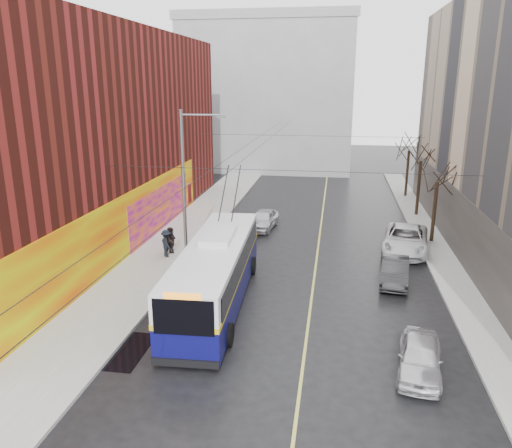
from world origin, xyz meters
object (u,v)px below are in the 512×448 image
Objects in this scene: pedestrian_a at (172,239)px; pedestrian_b at (171,241)px; streetlight_pole at (186,182)px; tree_mid at (422,151)px; parked_car_c at (405,239)px; trolleybus at (216,272)px; tree_far at (410,142)px; following_car at (263,219)px; parked_car_a at (420,357)px; pedestrian_c at (166,243)px; parked_car_b at (395,271)px; tree_near at (438,170)px.

pedestrian_b is (0.10, -0.57, 0.10)m from pedestrian_a.
streetlight_pole is at bearing -142.50° from pedestrian_a.
tree_mid reaches higher than parked_car_c.
pedestrian_b is at bearing 122.53° from trolleybus.
tree_far reaches higher than following_car.
parked_car_a is 19.76m from following_car.
parked_car_c is at bearing -102.38° from tree_mid.
tree_mid is 21.42m from pedestrian_c.
tree_mid reaches higher than parked_car_a.
trolleybus is at bearing -127.92° from parked_car_c.
parked_car_b is 12.44m from following_car.
trolleybus is 13.87m from parked_car_c.
pedestrian_c reaches higher than parked_car_c.
tree_far is 1.62× the size of parked_car_b.
parked_car_a is 17.63m from pedestrian_a.
following_car is at bearing 172.59° from tree_near.
parked_car_c is at bearing -13.74° from following_car.
tree_near is at bearing -51.18° from pedestrian_b.
parked_car_c is (10.11, 9.46, -0.81)m from trolleybus.
parked_car_a is 17.19m from pedestrian_b.
following_car is at bearing 85.70° from trolleybus.
pedestrian_b is at bearing -143.04° from tree_mid.
following_car is (-11.70, -12.48, -4.44)m from tree_far.
parked_car_b is (11.94, -1.56, -4.18)m from streetlight_pole.
pedestrian_c is at bearing 125.65° from trolleybus.
pedestrian_a is at bearing 147.89° from parked_car_a.
pedestrian_b reaches higher than following_car.
pedestrian_c is at bearing -116.58° from following_car.
trolleybus is 3.00× the size of following_car.
pedestrian_c reaches higher than pedestrian_a.
tree_mid reaches higher than parked_car_b.
tree_mid is at bearing 54.37° from trolleybus.
parked_car_b is (-3.20, -21.56, -4.47)m from tree_far.
parked_car_b is at bearing -102.40° from tree_mid.
pedestrian_c is at bearing 150.71° from parked_car_a.
streetlight_pole is 16.28m from tree_near.
pedestrian_b is (-16.45, -5.38, -3.96)m from tree_near.
trolleybus reaches higher than parked_car_a.
parked_car_c reaches higher than following_car.
parked_car_c reaches higher than parked_car_a.
following_car is (-11.70, 1.52, -4.27)m from tree_near.
pedestrian_a is (-14.55, -2.70, 0.10)m from parked_car_c.
pedestrian_c is (-14.58, -3.77, 0.19)m from parked_car_c.
streetlight_pole reaches higher than tree_mid.
trolleybus is at bearing -123.10° from tree_mid.
pedestrian_b is at bearing -117.75° from following_car.
trolleybus is (-12.11, -25.57, -3.52)m from tree_far.
tree_mid is 3.85× the size of pedestrian_b.
following_car is at bearing 65.45° from streetlight_pole.
streetlight_pole is 1.41× the size of tree_near.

